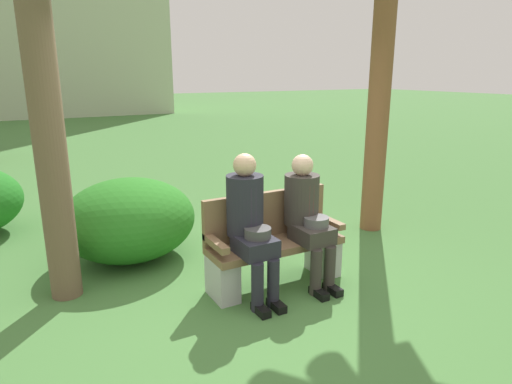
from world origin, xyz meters
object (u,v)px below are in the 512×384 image
object	(u,v)px
seated_man_right	(307,213)
shrub_mid_lawn	(129,220)
park_bench	(273,245)
seated_man_left	(250,220)

from	to	relation	value
seated_man_right	shrub_mid_lawn	bearing A→B (deg)	134.41
seated_man_right	shrub_mid_lawn	world-z (taller)	seated_man_right
park_bench	seated_man_right	distance (m)	0.45
park_bench	seated_man_right	xyz separation A→B (m)	(0.30, -0.13, 0.31)
seated_man_left	shrub_mid_lawn	size ratio (longest dim) A/B	0.92
seated_man_left	shrub_mid_lawn	distance (m)	1.63
seated_man_right	shrub_mid_lawn	size ratio (longest dim) A/B	0.87
seated_man_left	shrub_mid_lawn	xyz separation A→B (m)	(-0.76, 1.41, -0.29)
park_bench	seated_man_right	bearing A→B (deg)	-22.86
seated_man_left	park_bench	bearing A→B (deg)	20.39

